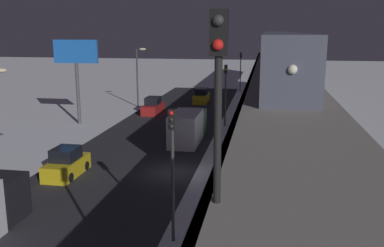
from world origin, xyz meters
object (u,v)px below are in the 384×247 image
box_truck (188,126)px  sedan_yellow (66,164)px  rail_signal (218,75)px  traffic_light_far (241,66)px  traffic_light_mid (226,86)px  traffic_light_near (172,157)px  commercial_billboard (76,60)px  sedan_red (153,107)px  subway_train (276,45)px  sedan_yellow_2 (201,97)px

box_truck → sedan_yellow: bearing=58.2°
rail_signal → sedan_yellow: rail_signal is taller
traffic_light_far → traffic_light_mid: bearing=90.0°
sedan_yellow → traffic_light_far: traffic_light_far is taller
box_truck → traffic_light_near: 19.00m
commercial_billboard → sedan_red: bearing=-130.9°
sedan_red → traffic_light_mid: bearing=149.1°
rail_signal → sedan_red: bearing=-73.0°
traffic_light_near → traffic_light_mid: 25.46m
traffic_light_near → traffic_light_mid: same height
subway_train → traffic_light_far: 14.01m
subway_train → traffic_light_mid: size_ratio=11.57×
rail_signal → box_truck: size_ratio=0.54×
box_truck → traffic_light_far: 32.57m
traffic_light_near → sedan_yellow_2: bearing=-83.3°
box_truck → subway_train: bearing=-111.8°
sedan_yellow_2 → traffic_light_far: (-4.70, -11.10, 3.40)m
sedan_yellow → traffic_light_near: 12.71m
subway_train → sedan_yellow: bearing=64.5°
subway_train → traffic_light_far: (5.26, -12.41, -3.82)m
rail_signal → traffic_light_mid: 35.66m
subway_train → traffic_light_near: subway_train is taller
sedan_yellow_2 → traffic_light_near: 40.23m
rail_signal → commercial_billboard: size_ratio=0.45×
box_truck → commercial_billboard: (12.85, -5.22, 5.48)m
rail_signal → traffic_light_far: size_ratio=0.62×
subway_train → sedan_yellow_2: (9.96, -1.31, -7.22)m
traffic_light_far → commercial_billboard: 31.37m
subway_train → traffic_light_far: subway_train is taller
traffic_light_mid → box_truck: bearing=68.5°
rail_signal → sedan_yellow: (12.44, -17.70, -8.18)m
commercial_billboard → subway_train: bearing=-144.8°
sedan_yellow → sedan_yellow_2: 32.19m
subway_train → sedan_red: size_ratio=15.77×
sedan_yellow_2 → traffic_light_far: size_ratio=0.72×
traffic_light_near → box_truck: bearing=-81.7°
traffic_light_mid → traffic_light_far: bearing=-90.0°
rail_signal → sedan_yellow_2: bearing=-81.0°
subway_train → sedan_yellow: subway_train is taller
rail_signal → sedan_red: (12.44, -40.75, -8.17)m
sedan_yellow_2 → traffic_light_mid: bearing=-71.9°
rail_signal → sedan_yellow: size_ratio=0.97×
traffic_light_near → traffic_light_far: bearing=-90.0°
sedan_red → box_truck: (-6.60, 12.43, 0.55)m
traffic_light_mid → commercial_billboard: commercial_billboard is taller
subway_train → sedan_red: subway_train is taller
sedan_red → sedan_yellow_2: size_ratio=1.02×
traffic_light_near → sedan_red: bearing=-73.3°
traffic_light_far → sedan_yellow_2: bearing=67.1°
sedan_yellow → sedan_yellow_2: same height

